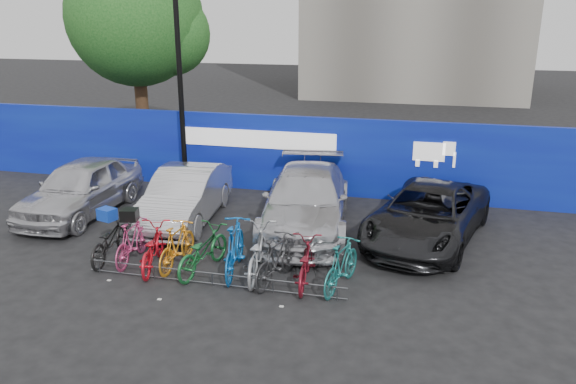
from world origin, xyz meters
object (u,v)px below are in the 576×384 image
(bike_rack, at_px, (212,279))
(bike_4, at_px, (203,251))
(car_0, at_px, (81,188))
(bike_1, at_px, (132,241))
(bike_9, at_px, (341,265))
(car_2, at_px, (306,200))
(bike_3, at_px, (177,245))
(car_1, at_px, (185,196))
(bike_2, at_px, (152,248))
(car_3, at_px, (428,214))
(bike_7, at_px, (277,259))
(bike_5, at_px, (235,248))
(bike_8, at_px, (305,263))
(tree, at_px, (142,21))
(lamppost, at_px, (180,86))
(bike_6, at_px, (257,252))
(bike_0, at_px, (110,240))

(bike_rack, relative_size, bike_4, 2.99)
(car_0, height_order, bike_1, car_0)
(bike_rack, height_order, bike_9, bike_9)
(car_2, distance_m, bike_3, 3.74)
(car_1, bearing_deg, bike_2, -85.59)
(car_3, bearing_deg, bike_7, -119.39)
(car_1, relative_size, bike_5, 2.20)
(car_1, bearing_deg, bike_4, -65.09)
(bike_8, bearing_deg, tree, -55.11)
(bike_9, bearing_deg, car_1, -17.72)
(lamppost, height_order, bike_5, lamppost)
(car_1, xyz_separation_m, bike_4, (1.62, -2.81, -0.22))
(car_1, distance_m, bike_7, 4.42)
(bike_2, xyz_separation_m, bike_5, (1.83, 0.18, 0.11))
(bike_6, height_order, bike_8, bike_6)
(car_2, height_order, car_3, car_2)
(car_0, bearing_deg, bike_4, -29.69)
(bike_9, bearing_deg, bike_5, 10.27)
(bike_rack, xyz_separation_m, car_0, (-5.09, 3.25, 0.60))
(bike_1, bearing_deg, bike_0, -4.26)
(bike_rack, relative_size, car_2, 1.06)
(car_2, bearing_deg, car_1, 177.11)
(bike_3, bearing_deg, bike_5, -177.96)
(bike_1, bearing_deg, lamppost, -82.39)
(bike_1, height_order, bike_3, bike_3)
(bike_6, bearing_deg, tree, -60.46)
(car_0, relative_size, bike_5, 2.26)
(tree, distance_m, bike_0, 11.70)
(bike_9, bearing_deg, lamppost, -29.36)
(bike_0, relative_size, bike_7, 1.05)
(bike_5, xyz_separation_m, bike_6, (0.48, 0.01, -0.06))
(car_2, bearing_deg, bike_3, -134.59)
(bike_9, bearing_deg, bike_3, 11.58)
(tree, distance_m, car_0, 8.73)
(bike_5, bearing_deg, car_3, -152.32)
(car_1, bearing_deg, bike_6, -49.10)
(bike_1, xyz_separation_m, bike_6, (2.91, 0.01, 0.03))
(car_2, relative_size, bike_7, 3.04)
(car_3, height_order, bike_2, car_3)
(car_0, relative_size, bike_8, 2.52)
(bike_4, bearing_deg, bike_9, -170.31)
(bike_0, bearing_deg, car_0, -51.78)
(bike_2, xyz_separation_m, bike_3, (0.50, 0.19, 0.03))
(bike_8, relative_size, bike_9, 1.03)
(bike_4, height_order, bike_8, bike_4)
(car_0, xyz_separation_m, bike_3, (4.02, -2.57, -0.25))
(car_0, bearing_deg, car_2, 3.74)
(lamppost, xyz_separation_m, bike_1, (1.04, -5.32, -2.77))
(bike_6, relative_size, bike_9, 1.18)
(car_3, relative_size, bike_4, 2.61)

